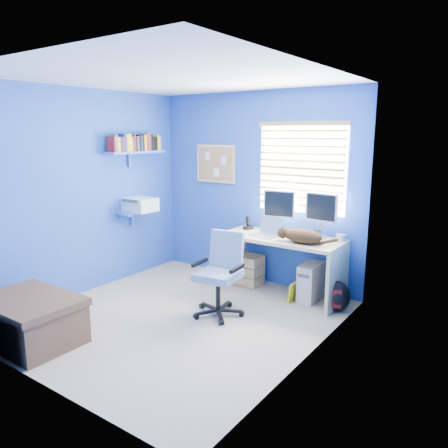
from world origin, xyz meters
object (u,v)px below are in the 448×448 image
Objects in this scene: cat at (303,236)px; tower_pc at (311,282)px; desk at (281,266)px; laptop at (265,227)px; office_chair at (220,284)px.

cat is 1.02× the size of tower_pc.
laptop reaches higher than desk.
office_chair reaches higher than tower_pc.
cat is (0.53, -0.05, -0.03)m from laptop.
desk is 0.94m from office_chair.
desk is at bearing 72.60° from office_chair.
cat is 0.63m from tower_pc.
tower_pc is at bearing 56.07° from office_chair.
office_chair is (-0.65, -0.96, 0.11)m from tower_pc.
desk reaches higher than tower_pc.
cat reaches higher than tower_pc.
laptop is 0.73× the size of tower_pc.
laptop is 0.53m from cat.
laptop is 0.72× the size of cat.
office_chair is at bearing -83.70° from laptop.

